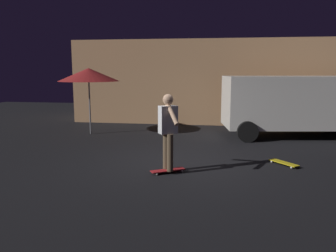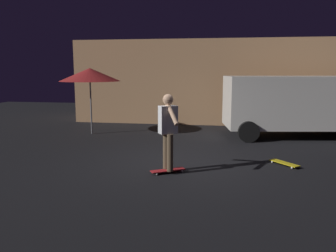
{
  "view_description": "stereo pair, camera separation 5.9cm",
  "coord_description": "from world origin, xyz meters",
  "px_view_note": "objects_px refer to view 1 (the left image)",
  "views": [
    {
      "loc": [
        0.99,
        -8.28,
        2.27
      ],
      "look_at": [
        -0.18,
        -0.89,
        1.05
      ],
      "focal_mm": 37.45,
      "sensor_mm": 36.0,
      "label": 1
    },
    {
      "loc": [
        1.04,
        -8.27,
        2.27
      ],
      "look_at": [
        -0.18,
        -0.89,
        1.05
      ],
      "focal_mm": 37.45,
      "sensor_mm": 36.0,
      "label": 2
    }
  ],
  "objects_px": {
    "patio_umbrella": "(89,75)",
    "skateboard_ridden": "(168,170)",
    "parked_van": "(294,102)",
    "skater": "(168,127)",
    "skateboard_spare": "(284,163)"
  },
  "relations": [
    {
      "from": "patio_umbrella",
      "to": "skateboard_ridden",
      "type": "distance_m",
      "value": 5.79
    },
    {
      "from": "parked_van",
      "to": "skater",
      "type": "height_order",
      "value": "parked_van"
    },
    {
      "from": "parked_van",
      "to": "skater",
      "type": "distance_m",
      "value": 6.04
    },
    {
      "from": "parked_van",
      "to": "skateboard_ridden",
      "type": "xyz_separation_m",
      "value": [
        -3.53,
        -4.9,
        -1.11
      ]
    },
    {
      "from": "parked_van",
      "to": "skateboard_ridden",
      "type": "relative_size",
      "value": 6.31
    },
    {
      "from": "parked_van",
      "to": "skater",
      "type": "bearing_deg",
      "value": -125.78
    },
    {
      "from": "parked_van",
      "to": "patio_umbrella",
      "type": "distance_m",
      "value": 7.06
    },
    {
      "from": "parked_van",
      "to": "skateboard_spare",
      "type": "xyz_separation_m",
      "value": [
        -0.89,
        -3.85,
        -1.11
      ]
    },
    {
      "from": "skateboard_spare",
      "to": "skater",
      "type": "height_order",
      "value": "skater"
    },
    {
      "from": "parked_van",
      "to": "skater",
      "type": "relative_size",
      "value": 2.9
    },
    {
      "from": "skateboard_ridden",
      "to": "skater",
      "type": "height_order",
      "value": "skater"
    },
    {
      "from": "skateboard_ridden",
      "to": "skateboard_spare",
      "type": "height_order",
      "value": "same"
    },
    {
      "from": "skater",
      "to": "patio_umbrella",
      "type": "bearing_deg",
      "value": 129.2
    },
    {
      "from": "skateboard_spare",
      "to": "skater",
      "type": "bearing_deg",
      "value": -158.28
    },
    {
      "from": "parked_van",
      "to": "skateboard_spare",
      "type": "bearing_deg",
      "value": -103.08
    }
  ]
}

